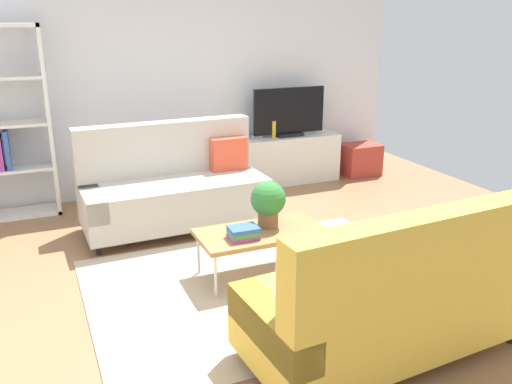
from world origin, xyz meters
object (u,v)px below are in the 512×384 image
(coffee_table, at_px, (261,233))
(table_book_0, at_px, (243,237))
(vase_0, at_px, (246,134))
(potted_plant, at_px, (268,201))
(bottle_0, at_px, (274,129))
(tv, at_px, (289,113))
(storage_trunk, at_px, (360,159))
(vase_1, at_px, (258,131))
(couch_green, at_px, (390,298))
(couch_beige, at_px, (174,187))
(tv_console, at_px, (287,159))

(coffee_table, distance_m, table_book_0, 0.23)
(coffee_table, bearing_deg, vase_0, 70.60)
(table_book_0, bearing_deg, potted_plant, 29.61)
(table_book_0, distance_m, bottle_0, 2.89)
(tv, distance_m, bottle_0, 0.30)
(storage_trunk, bearing_deg, table_book_0, -138.64)
(vase_0, xyz_separation_m, vase_1, (0.17, 0.00, 0.02))
(tv, bearing_deg, couch_green, -106.87)
(tv, relative_size, potted_plant, 2.46)
(potted_plant, distance_m, vase_0, 2.53)
(couch_beige, relative_size, vase_1, 11.97)
(coffee_table, xyz_separation_m, storage_trunk, (2.55, 2.33, -0.17))
(coffee_table, xyz_separation_m, bottle_0, (1.23, 2.39, 0.36))
(storage_trunk, relative_size, table_book_0, 2.17)
(storage_trunk, xyz_separation_m, bottle_0, (-1.33, 0.06, 0.53))
(couch_beige, relative_size, table_book_0, 8.01)
(vase_0, height_order, bottle_0, bottle_0)
(vase_0, bearing_deg, couch_green, -98.48)
(coffee_table, xyz_separation_m, tv, (1.45, 2.41, 0.56))
(couch_beige, bearing_deg, vase_0, -141.51)
(couch_beige, bearing_deg, tv_console, -152.80)
(couch_beige, xyz_separation_m, tv_console, (1.84, 1.01, -0.12))
(couch_beige, height_order, tv, tv)
(coffee_table, bearing_deg, tv_console, 59.11)
(potted_plant, relative_size, bottle_0, 1.84)
(vase_1, bearing_deg, vase_0, 180.00)
(couch_beige, distance_m, storage_trunk, 3.09)
(coffee_table, distance_m, bottle_0, 2.71)
(couch_green, distance_m, vase_0, 3.95)
(vase_1, bearing_deg, tv, -9.71)
(coffee_table, height_order, potted_plant, potted_plant)
(storage_trunk, bearing_deg, couch_beige, -162.85)
(bottle_0, bearing_deg, tv_console, 9.99)
(couch_green, relative_size, bottle_0, 8.81)
(potted_plant, bearing_deg, tv_console, 60.07)
(couch_green, bearing_deg, tv_console, 69.38)
(couch_beige, distance_m, vase_1, 1.80)
(storage_trunk, relative_size, vase_0, 4.17)
(coffee_table, height_order, tv, tv)
(table_book_0, bearing_deg, tv_console, 56.75)
(couch_green, height_order, coffee_table, couch_green)
(potted_plant, distance_m, bottle_0, 2.58)
(couch_green, distance_m, table_book_0, 1.41)
(vase_0, bearing_deg, couch_beige, -140.01)
(vase_0, bearing_deg, tv_console, -4.93)
(tv_console, distance_m, bottle_0, 0.49)
(coffee_table, relative_size, vase_1, 6.85)
(bottle_0, bearing_deg, coffee_table, -117.16)
(couch_beige, height_order, vase_1, couch_beige)
(couch_green, xyz_separation_m, table_book_0, (-0.50, 1.32, -0.01))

